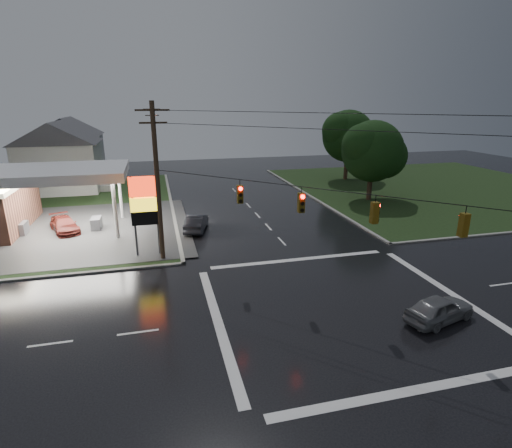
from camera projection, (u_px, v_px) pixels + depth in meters
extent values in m
plane|color=black|center=(342.00, 306.00, 22.36)|extent=(120.00, 120.00, 0.00)
cube|color=black|center=(435.00, 187.00, 52.51)|extent=(36.00, 36.00, 0.08)
cube|color=#2D2D2D|center=(35.00, 233.00, 34.30)|extent=(26.00, 18.00, 0.02)
cylinder|color=silver|center=(115.00, 210.00, 32.45)|extent=(0.30, 0.30, 5.00)
cylinder|color=silver|center=(3.00, 200.00, 35.66)|extent=(0.30, 0.30, 5.00)
cylinder|color=silver|center=(120.00, 194.00, 38.01)|extent=(0.30, 0.30, 5.00)
cube|color=silver|center=(52.00, 173.00, 33.26)|extent=(12.00, 8.00, 0.80)
cube|color=white|center=(52.00, 178.00, 33.38)|extent=(11.40, 7.40, 0.04)
cube|color=#59595E|center=(22.00, 229.00, 33.93)|extent=(0.80, 1.60, 1.10)
cube|color=#59595E|center=(97.00, 224.00, 35.34)|extent=(0.80, 1.60, 1.10)
cylinder|color=#59595E|center=(134.00, 217.00, 28.54)|extent=(0.16, 0.16, 6.00)
cylinder|color=#59595E|center=(157.00, 216.00, 28.91)|extent=(0.16, 0.16, 6.00)
cube|color=red|center=(143.00, 187.00, 28.07)|extent=(2.00, 0.35, 1.40)
cube|color=yellow|center=(145.00, 204.00, 28.46)|extent=(2.00, 0.35, 1.00)
cube|color=black|center=(146.00, 218.00, 28.75)|extent=(2.00, 0.35, 1.00)
cylinder|color=#382619|center=(158.00, 184.00, 27.29)|extent=(0.32, 0.32, 11.00)
cube|color=#382619|center=(152.00, 110.00, 25.84)|extent=(2.20, 0.12, 0.12)
cube|color=#382619|center=(153.00, 123.00, 26.07)|extent=(1.80, 0.12, 0.12)
cylinder|color=#382619|center=(154.00, 145.00, 53.75)|extent=(0.32, 0.32, 10.50)
cube|color=#382619|center=(152.00, 109.00, 52.37)|extent=(2.20, 0.12, 0.12)
cube|color=#382619|center=(152.00, 115.00, 52.61)|extent=(1.80, 0.12, 0.12)
cube|color=#59470C|center=(240.00, 194.00, 23.98)|extent=(0.34, 0.34, 1.10)
cylinder|color=#FF0C07|center=(241.00, 189.00, 23.68)|extent=(0.22, 0.08, 0.22)
cube|color=#59470C|center=(301.00, 203.00, 22.01)|extent=(0.34, 0.34, 1.10)
cylinder|color=#FF0C07|center=(303.00, 197.00, 21.71)|extent=(0.22, 0.08, 0.22)
cube|color=#59470C|center=(374.00, 213.00, 20.04)|extent=(0.34, 0.34, 1.10)
cylinder|color=#FF0C07|center=(379.00, 205.00, 19.97)|extent=(0.08, 0.22, 0.22)
cube|color=#59470C|center=(464.00, 225.00, 18.07)|extent=(0.34, 0.34, 1.10)
cylinder|color=#FF0C07|center=(462.00, 216.00, 18.14)|extent=(0.22, 0.08, 0.22)
cube|color=silver|center=(61.00, 167.00, 49.87)|extent=(9.00, 8.00, 6.00)
cube|color=gray|center=(108.00, 185.00, 51.88)|extent=(1.60, 4.80, 0.80)
cube|color=silver|center=(70.00, 155.00, 60.74)|extent=(9.00, 8.00, 6.00)
cube|color=gray|center=(109.00, 171.00, 62.76)|extent=(1.60, 4.80, 0.80)
cylinder|color=black|center=(370.00, 178.00, 45.26)|extent=(0.56, 0.56, 5.04)
sphere|color=black|center=(373.00, 151.00, 44.35)|extent=(6.80, 6.80, 6.80)
sphere|color=black|center=(384.00, 156.00, 45.21)|extent=(5.10, 5.10, 5.10)
sphere|color=black|center=(364.00, 145.00, 43.45)|extent=(4.76, 4.76, 4.76)
cylinder|color=black|center=(346.00, 160.00, 56.99)|extent=(0.56, 0.56, 5.60)
sphere|color=black|center=(348.00, 136.00, 55.98)|extent=(7.20, 7.20, 7.20)
sphere|color=black|center=(358.00, 141.00, 56.88)|extent=(5.40, 5.40, 5.40)
sphere|color=black|center=(340.00, 131.00, 55.03)|extent=(5.04, 5.04, 5.04)
imported|color=#22232A|center=(196.00, 222.00, 35.13)|extent=(2.69, 4.67, 1.46)
imported|color=slate|center=(440.00, 309.00, 20.63)|extent=(4.32, 2.63, 1.37)
imported|color=#4C1611|center=(64.00, 225.00, 34.67)|extent=(3.41, 4.91, 1.32)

